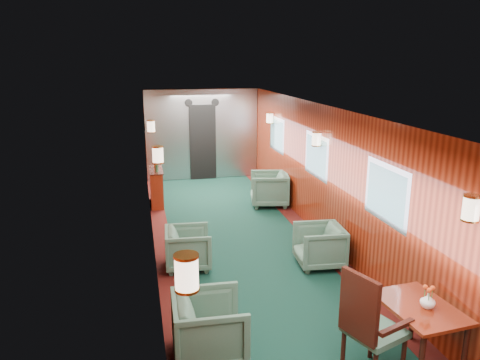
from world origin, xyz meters
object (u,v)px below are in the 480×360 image
at_px(dining_table, 419,315).
at_px(credenza, 156,187).
at_px(armchair_left_near, 210,328).
at_px(armchair_right_far, 269,189).
at_px(armchair_left_far, 188,248).
at_px(side_chair, 368,322).
at_px(armchair_right_near, 319,246).

bearing_deg(dining_table, credenza, 105.76).
height_order(armchair_left_near, armchair_right_far, armchair_right_far).
height_order(armchair_left_near, armchair_left_far, armchair_left_near).
bearing_deg(credenza, armchair_left_near, -86.83).
distance_m(credenza, armchair_right_far, 2.50).
xyz_separation_m(credenza, armchair_left_near, (0.31, -5.69, -0.06)).
xyz_separation_m(armchair_left_far, armchair_right_far, (2.10, 2.81, 0.05)).
distance_m(credenza, armchair_left_near, 5.70).
xyz_separation_m(side_chair, armchair_left_near, (-1.48, 0.70, -0.29)).
relative_size(credenza, armchair_left_far, 1.54).
distance_m(credenza, armchair_right_near, 4.42).
distance_m(dining_table, armchair_left_far, 3.60).
bearing_deg(armchair_left_far, armchair_right_near, -96.89).
relative_size(armchair_left_near, armchair_right_far, 0.97).
bearing_deg(dining_table, armchair_left_near, 158.96).
height_order(side_chair, armchair_right_near, side_chair).
height_order(side_chair, armchair_left_far, side_chair).
distance_m(dining_table, side_chair, 0.65).
height_order(dining_table, side_chair, side_chair).
bearing_deg(armchair_left_near, side_chair, -113.59).
xyz_separation_m(armchair_left_far, armchair_right_near, (2.02, -0.37, 0.01)).
distance_m(dining_table, armchair_right_near, 2.56).
distance_m(side_chair, armchair_left_far, 3.37).
bearing_deg(armchair_right_near, side_chair, -7.32).
bearing_deg(dining_table, side_chair, -176.03).
height_order(side_chair, armchair_left_near, side_chair).
height_order(dining_table, armchair_left_far, dining_table).
bearing_deg(armchair_right_near, credenza, -143.24).
distance_m(armchair_left_near, armchair_right_far, 5.55).
relative_size(side_chair, armchair_left_far, 1.70).
relative_size(side_chair, armchair_left_near, 1.52).
height_order(dining_table, armchair_right_near, dining_table).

